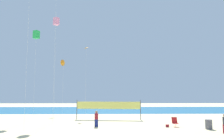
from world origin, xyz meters
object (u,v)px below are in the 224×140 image
at_px(trash_barrel, 209,124).
at_px(beach_handbag, 167,126).
at_px(kite_orange_delta, 63,63).
at_px(kite_pink_box, 56,22).
at_px(folding_beach_chair, 175,122).
at_px(beachgoer_maroon_shirt, 96,118).
at_px(volleyball_net, 108,106).
at_px(kite_green_box, 36,35).
at_px(kite_orange_diamond, 86,49).

xyz_separation_m(trash_barrel, beach_handbag, (-3.37, 1.30, -0.30)).
relative_size(trash_barrel, beach_handbag, 2.73).
distance_m(kite_orange_delta, kite_pink_box, 10.10).
height_order(folding_beach_chair, kite_pink_box, kite_pink_box).
bearing_deg(kite_orange_delta, beachgoer_maroon_shirt, -66.75).
height_order(folding_beach_chair, kite_orange_delta, kite_orange_delta).
bearing_deg(folding_beach_chair, beachgoer_maroon_shirt, -135.38).
relative_size(trash_barrel, kite_orange_delta, 0.10).
xyz_separation_m(volleyball_net, beach_handbag, (5.56, -6.60, -1.51)).
relative_size(volleyball_net, kite_green_box, 0.72).
distance_m(volleyball_net, kite_pink_box, 12.32).
height_order(beach_handbag, kite_green_box, kite_green_box).
height_order(trash_barrel, kite_pink_box, kite_pink_box).
bearing_deg(kite_orange_delta, kite_pink_box, -84.80).
xyz_separation_m(trash_barrel, kite_pink_box, (-15.41, 6.75, 11.64)).
relative_size(volleyball_net, kite_orange_diamond, 0.80).
height_order(beachgoer_maroon_shirt, kite_pink_box, kite_pink_box).
height_order(beachgoer_maroon_shirt, beach_handbag, beachgoer_maroon_shirt).
bearing_deg(kite_pink_box, kite_orange_delta, 95.20).
bearing_deg(kite_green_box, beach_handbag, -23.34).
xyz_separation_m(beachgoer_maroon_shirt, kite_orange_delta, (-6.14, 14.30, 7.42)).
bearing_deg(kite_pink_box, kite_orange_diamond, 58.47).
relative_size(beachgoer_maroon_shirt, kite_green_box, 0.14).
relative_size(beach_handbag, kite_green_box, 0.03).
bearing_deg(kite_orange_diamond, folding_beach_chair, -47.20).
bearing_deg(volleyball_net, beach_handbag, -49.89).
bearing_deg(kite_orange_delta, trash_barrel, -44.65).
distance_m(beachgoer_maroon_shirt, folding_beach_chair, 7.57).
relative_size(kite_orange_diamond, kite_pink_box, 0.80).
relative_size(folding_beach_chair, kite_orange_delta, 0.10).
relative_size(kite_green_box, kite_orange_delta, 1.27).
distance_m(folding_beach_chair, kite_orange_delta, 21.38).
distance_m(trash_barrel, kite_orange_delta, 24.15).
bearing_deg(trash_barrel, kite_orange_delta, 135.35).
bearing_deg(kite_pink_box, folding_beach_chair, -21.82).
xyz_separation_m(beachgoer_maroon_shirt, kite_orange_diamond, (-2.07, 10.25, 8.83)).
distance_m(kite_orange_diamond, kite_pink_box, 6.62).
height_order(volleyball_net, kite_pink_box, kite_pink_box).
xyz_separation_m(volleyball_net, kite_orange_diamond, (-3.25, 4.11, 8.01)).
xyz_separation_m(folding_beach_chair, beach_handbag, (-0.82, -0.30, -0.34)).
height_order(kite_orange_delta, kite_orange_diamond, kite_orange_diamond).
relative_size(folding_beach_chair, kite_green_box, 0.08).
distance_m(beach_handbag, kite_green_box, 19.16).
bearing_deg(beach_handbag, kite_orange_diamond, 129.46).
bearing_deg(trash_barrel, folding_beach_chair, 147.87).
height_order(beachgoer_maroon_shirt, kite_green_box, kite_green_box).
bearing_deg(kite_pink_box, beach_handbag, -24.36).
bearing_deg(kite_green_box, folding_beach_chair, -21.26).
height_order(folding_beach_chair, volleyball_net, volleyball_net).
height_order(beach_handbag, kite_orange_delta, kite_orange_delta).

